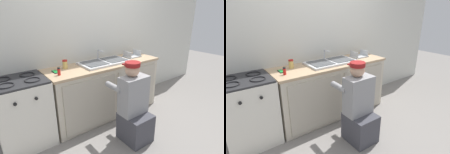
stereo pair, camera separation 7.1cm
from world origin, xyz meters
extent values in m
plane|color=gray|center=(0.00, 0.00, 0.00)|extent=(12.00, 12.00, 0.00)
cube|color=silver|center=(0.00, 0.65, 1.25)|extent=(6.00, 0.10, 2.50)
cube|color=beige|center=(0.00, 0.30, 0.44)|extent=(1.89, 0.60, 0.87)
cube|color=#AFA694|center=(-0.45, -0.01, 0.44)|extent=(0.83, 0.02, 0.77)
cube|color=#AFA694|center=(0.45, -0.01, 0.44)|extent=(0.83, 0.02, 0.77)
cube|color=tan|center=(0.00, 0.30, 0.89)|extent=(1.93, 0.62, 0.04)
cube|color=silver|center=(0.00, 0.30, 0.92)|extent=(0.80, 0.44, 0.03)
cube|color=#4C4F51|center=(-0.19, 0.30, 0.94)|extent=(0.33, 0.35, 0.01)
cube|color=#4C4F51|center=(0.19, 0.30, 0.94)|extent=(0.33, 0.35, 0.01)
cylinder|color=#B7BABF|center=(0.00, 0.49, 1.00)|extent=(0.02, 0.02, 0.18)
cylinder|color=#B7BABF|center=(0.00, 0.41, 1.09)|extent=(0.02, 0.16, 0.02)
cube|color=silver|center=(-1.30, 0.30, 0.45)|extent=(0.65, 0.60, 0.90)
cube|color=#262628|center=(-1.30, 0.30, 0.91)|extent=(0.63, 0.59, 0.02)
torus|color=black|center=(-1.44, 0.18, 0.93)|extent=(0.19, 0.19, 0.02)
torus|color=black|center=(-1.15, 0.18, 0.93)|extent=(0.19, 0.19, 0.02)
torus|color=black|center=(-1.44, 0.42, 0.93)|extent=(0.19, 0.19, 0.02)
torus|color=black|center=(-1.15, 0.42, 0.93)|extent=(0.19, 0.19, 0.02)
cylinder|color=black|center=(-1.41, -0.01, 0.76)|extent=(0.04, 0.02, 0.04)
cylinder|color=black|center=(-1.19, -0.01, 0.76)|extent=(0.04, 0.02, 0.04)
cube|color=#3F3F47|center=(-0.09, -0.54, 0.20)|extent=(0.36, 0.40, 0.40)
cube|color=gray|center=(-0.09, -0.48, 0.66)|extent=(0.38, 0.22, 0.52)
sphere|color=tan|center=(-0.09, -0.44, 1.01)|extent=(0.19, 0.19, 0.19)
cylinder|color=maroon|center=(-0.09, -0.44, 1.08)|extent=(0.20, 0.20, 0.06)
cube|color=maroon|center=(-0.09, -0.35, 1.06)|extent=(0.13, 0.09, 0.02)
cylinder|color=gray|center=(-0.26, -0.28, 0.75)|extent=(0.08, 0.30, 0.08)
cylinder|color=gray|center=(0.08, -0.28, 0.75)|extent=(0.08, 0.30, 0.08)
cylinder|color=#DBB760|center=(-0.62, 0.41, 0.96)|extent=(0.07, 0.07, 0.11)
cylinder|color=#B21E19|center=(-0.62, 0.41, 1.03)|extent=(0.07, 0.07, 0.02)
cube|color=#B2B7BC|center=(0.64, 0.33, 0.92)|extent=(0.28, 0.22, 0.02)
cube|color=#B2B7BC|center=(0.52, 0.33, 0.97)|extent=(0.01, 0.21, 0.10)
cube|color=#B2B7BC|center=(0.76, 0.33, 0.97)|extent=(0.01, 0.21, 0.10)
cube|color=black|center=(-0.80, 0.34, 0.91)|extent=(0.07, 0.14, 0.01)
cube|color=green|center=(-0.80, 0.34, 0.92)|extent=(0.06, 0.12, 0.00)
cylinder|color=red|center=(-0.81, 0.19, 0.95)|extent=(0.04, 0.04, 0.08)
cylinder|color=black|center=(-0.81, 0.19, 1.00)|extent=(0.04, 0.04, 0.02)
camera|label=1|loc=(-1.67, -2.08, 1.75)|focal=30.00mm
camera|label=2|loc=(-1.61, -2.12, 1.75)|focal=30.00mm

